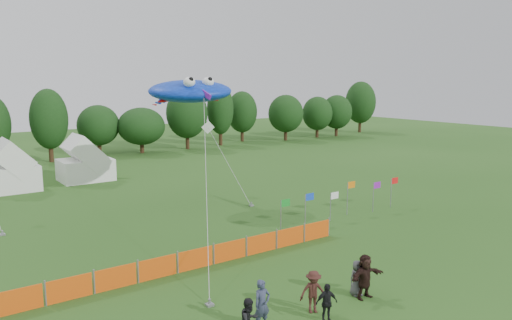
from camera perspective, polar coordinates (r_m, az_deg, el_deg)
ground at (r=22.05m, az=9.45°, el=-15.58°), size 160.00×160.00×0.00m
treeline at (r=61.27m, az=-20.41°, el=4.01°), size 104.57×8.78×8.36m
tent_left at (r=46.10m, az=-26.09°, el=-1.00°), size 3.91×3.91×3.45m
tent_right at (r=48.06m, az=-18.93°, el=-0.30°), size 4.56×3.65×3.22m
barrier_fence at (r=25.05m, az=-6.95°, el=-11.16°), size 17.90×0.06×1.00m
flag_row at (r=33.81m, az=9.89°, el=-4.21°), size 10.73×0.59×2.28m
spectator_a at (r=19.29m, az=0.70°, el=-16.16°), size 0.69×0.46×1.88m
spectator_c at (r=20.59m, az=6.57°, el=-14.73°), size 1.29×1.04×1.74m
spectator_d at (r=19.97m, az=8.06°, el=-15.87°), size 0.97×0.62×1.54m
spectator_e at (r=22.39m, az=11.47°, el=-13.07°), size 0.83×0.61×1.55m
spectator_f at (r=22.12m, az=12.36°, el=-12.88°), size 1.80×0.61×1.92m
stingray_kite at (r=37.05m, az=-7.80°, el=7.79°), size 11.47×23.71×9.41m
small_kite_white at (r=39.35m, az=-4.09°, el=1.18°), size 1.09×6.41×5.86m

